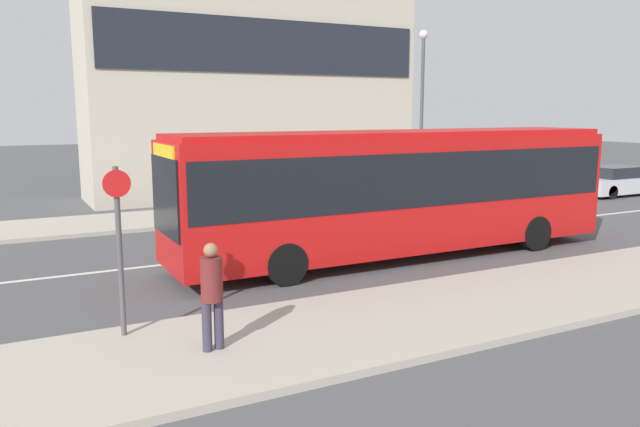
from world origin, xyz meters
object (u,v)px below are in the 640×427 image
parked_car_1 (616,181)px  bus_stop_sign (119,239)px  parked_car_0 (532,188)px  pedestrian_near_stop (212,290)px  street_lamp (422,98)px  city_bus (400,185)px

parked_car_1 → bus_stop_sign: bus_stop_sign is taller
parked_car_0 → parked_car_1: bearing=-1.9°
parked_car_0 → parked_car_1: size_ratio=1.02×
pedestrian_near_stop → street_lamp: 17.71m
parked_car_1 → street_lamp: 10.21m
parked_car_1 → street_lamp: (-9.26, 2.23, 3.68)m
parked_car_0 → parked_car_1: 5.03m
city_bus → pedestrian_near_stop: 7.76m
parked_car_0 → pedestrian_near_stop: (-16.97, -9.81, 0.49)m
city_bus → parked_car_1: bearing=17.4°
pedestrian_near_stop → bus_stop_sign: (-1.12, 1.29, 0.67)m
city_bus → parked_car_0: (10.54, 5.54, -1.29)m
parked_car_0 → street_lamp: (-4.23, 2.07, 3.70)m
city_bus → parked_car_1: (15.57, 5.37, -1.27)m
city_bus → bus_stop_sign: size_ratio=4.33×
pedestrian_near_stop → bus_stop_sign: bus_stop_sign is taller
parked_car_1 → street_lamp: bearing=166.5°
parked_car_1 → pedestrian_near_stop: bearing=-156.3°
city_bus → parked_car_0: size_ratio=2.82×
parked_car_0 → pedestrian_near_stop: bearing=-150.0°
pedestrian_near_stop → parked_car_0: bearing=-156.3°
parked_car_0 → street_lamp: size_ratio=0.63×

